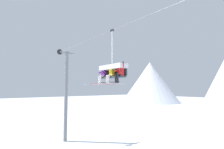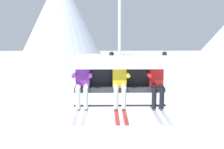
{
  "view_description": "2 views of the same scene",
  "coord_description": "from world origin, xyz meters",
  "px_view_note": "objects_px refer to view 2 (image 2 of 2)",
  "views": [
    {
      "loc": [
        9.11,
        -7.78,
        5.41
      ],
      "look_at": [
        0.69,
        -0.99,
        6.26
      ],
      "focal_mm": 28.0,
      "sensor_mm": 36.0,
      "label": 1
    },
    {
      "loc": [
        0.14,
        -8.76,
        7.56
      ],
      "look_at": [
        0.3,
        -0.81,
        6.46
      ],
      "focal_mm": 55.0,
      "sensor_mm": 36.0,
      "label": 2
    }
  ],
  "objects_px": {
    "chairlift_chair": "(119,66)",
    "skier_purple": "(82,81)",
    "skier_red": "(157,80)",
    "skier_yellow": "(120,80)"
  },
  "relations": [
    {
      "from": "chairlift_chair",
      "to": "skier_purple",
      "type": "relative_size",
      "value": 2.05
    },
    {
      "from": "chairlift_chair",
      "to": "skier_purple",
      "type": "height_order",
      "value": "chairlift_chair"
    },
    {
      "from": "chairlift_chair",
      "to": "skier_red",
      "type": "height_order",
      "value": "chairlift_chair"
    },
    {
      "from": "skier_purple",
      "to": "skier_yellow",
      "type": "xyz_separation_m",
      "value": [
        0.86,
        0.01,
        0.02
      ]
    },
    {
      "from": "skier_yellow",
      "to": "skier_red",
      "type": "xyz_separation_m",
      "value": [
        0.87,
        0.0,
        0.0
      ]
    },
    {
      "from": "skier_yellow",
      "to": "skier_purple",
      "type": "bearing_deg",
      "value": -179.54
    },
    {
      "from": "chairlift_chair",
      "to": "skier_red",
      "type": "xyz_separation_m",
      "value": [
        0.86,
        -0.21,
        -0.3
      ]
    },
    {
      "from": "skier_purple",
      "to": "skier_yellow",
      "type": "height_order",
      "value": "skier_yellow"
    },
    {
      "from": "chairlift_chair",
      "to": "skier_purple",
      "type": "bearing_deg",
      "value": -165.64
    },
    {
      "from": "skier_purple",
      "to": "skier_red",
      "type": "distance_m",
      "value": 1.73
    }
  ]
}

